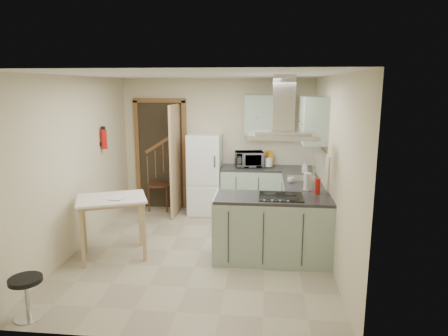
# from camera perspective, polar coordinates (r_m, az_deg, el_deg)

# --- Properties ---
(floor) EXTENTS (4.20, 4.20, 0.00)m
(floor) POSITION_cam_1_polar(r_m,az_deg,el_deg) (5.94, -3.34, -11.77)
(floor) COLOR tan
(floor) RESTS_ON ground
(ceiling) EXTENTS (4.20, 4.20, 0.00)m
(ceiling) POSITION_cam_1_polar(r_m,az_deg,el_deg) (5.45, -3.66, 13.13)
(ceiling) COLOR silver
(ceiling) RESTS_ON back_wall
(back_wall) EXTENTS (3.60, 0.00, 3.60)m
(back_wall) POSITION_cam_1_polar(r_m,az_deg,el_deg) (7.61, -0.92, 3.27)
(back_wall) COLOR beige
(back_wall) RESTS_ON floor
(left_wall) EXTENTS (0.00, 4.20, 4.20)m
(left_wall) POSITION_cam_1_polar(r_m,az_deg,el_deg) (6.11, -20.38, 0.48)
(left_wall) COLOR beige
(left_wall) RESTS_ON floor
(right_wall) EXTENTS (0.00, 4.20, 4.20)m
(right_wall) POSITION_cam_1_polar(r_m,az_deg,el_deg) (5.56, 15.13, -0.24)
(right_wall) COLOR beige
(right_wall) RESTS_ON floor
(doorway) EXTENTS (1.10, 0.12, 2.10)m
(doorway) POSITION_cam_1_polar(r_m,az_deg,el_deg) (7.82, -8.98, 1.87)
(doorway) COLOR brown
(doorway) RESTS_ON floor
(fridge) EXTENTS (0.60, 0.60, 1.50)m
(fridge) POSITION_cam_1_polar(r_m,az_deg,el_deg) (7.43, -2.71, -0.86)
(fridge) COLOR white
(fridge) RESTS_ON floor
(counter_back) EXTENTS (1.08, 0.60, 0.90)m
(counter_back) POSITION_cam_1_polar(r_m,az_deg,el_deg) (7.43, 3.89, -3.27)
(counter_back) COLOR #9EB2A0
(counter_back) RESTS_ON floor
(counter_right) EXTENTS (0.60, 1.95, 0.90)m
(counter_right) POSITION_cam_1_polar(r_m,az_deg,el_deg) (6.80, 10.80, -4.86)
(counter_right) COLOR #9EB2A0
(counter_right) RESTS_ON floor
(splashback) EXTENTS (1.68, 0.02, 0.50)m
(splashback) POSITION_cam_1_polar(r_m,az_deg,el_deg) (7.56, 6.32, 2.38)
(splashback) COLOR beige
(splashback) RESTS_ON counter_back
(wall_cabinet_back) EXTENTS (0.85, 0.35, 0.70)m
(wall_cabinet_back) POSITION_cam_1_polar(r_m,az_deg,el_deg) (7.32, 6.37, 7.59)
(wall_cabinet_back) COLOR #9EB2A0
(wall_cabinet_back) RESTS_ON back_wall
(wall_cabinet_right) EXTENTS (0.35, 0.90, 0.70)m
(wall_cabinet_right) POSITION_cam_1_polar(r_m,az_deg,el_deg) (6.29, 12.63, 6.74)
(wall_cabinet_right) COLOR #9EB2A0
(wall_cabinet_right) RESTS_ON right_wall
(peninsula) EXTENTS (1.55, 0.65, 0.90)m
(peninsula) POSITION_cam_1_polar(r_m,az_deg,el_deg) (5.53, 6.95, -8.59)
(peninsula) COLOR #9EB2A0
(peninsula) RESTS_ON floor
(hob) EXTENTS (0.58, 0.50, 0.01)m
(hob) POSITION_cam_1_polar(r_m,az_deg,el_deg) (5.40, 8.14, -4.06)
(hob) COLOR black
(hob) RESTS_ON peninsula
(extractor_hood) EXTENTS (0.90, 0.55, 0.10)m
(extractor_hood) POSITION_cam_1_polar(r_m,az_deg,el_deg) (5.24, 8.39, 4.54)
(extractor_hood) COLOR silver
(extractor_hood) RESTS_ON ceiling
(sink) EXTENTS (0.45, 0.40, 0.01)m
(sink) POSITION_cam_1_polar(r_m,az_deg,el_deg) (6.52, 11.08, -1.45)
(sink) COLOR silver
(sink) RESTS_ON counter_right
(fire_extinguisher) EXTENTS (0.10, 0.10, 0.32)m
(fire_extinguisher) POSITION_cam_1_polar(r_m,az_deg,el_deg) (6.86, -16.79, 3.97)
(fire_extinguisher) COLOR #B2140F
(fire_extinguisher) RESTS_ON left_wall
(drop_leaf_table) EXTENTS (1.10, 0.98, 0.85)m
(drop_leaf_table) POSITION_cam_1_polar(r_m,az_deg,el_deg) (5.83, -15.56, -8.14)
(drop_leaf_table) COLOR tan
(drop_leaf_table) RESTS_ON floor
(bentwood_chair) EXTENTS (0.44, 0.44, 0.98)m
(bentwood_chair) POSITION_cam_1_polar(r_m,az_deg,el_deg) (7.79, -9.14, -2.37)
(bentwood_chair) COLOR #52201B
(bentwood_chair) RESTS_ON floor
(stool) EXTENTS (0.36, 0.36, 0.45)m
(stool) POSITION_cam_1_polar(r_m,az_deg,el_deg) (4.76, -26.30, -16.25)
(stool) COLOR black
(stool) RESTS_ON floor
(microwave) EXTENTS (0.56, 0.42, 0.28)m
(microwave) POSITION_cam_1_polar(r_m,az_deg,el_deg) (7.33, 3.62, 1.27)
(microwave) COLOR black
(microwave) RESTS_ON counter_back
(kettle) EXTENTS (0.17, 0.17, 0.19)m
(kettle) POSITION_cam_1_polar(r_m,az_deg,el_deg) (7.29, 6.41, 0.80)
(kettle) COLOR white
(kettle) RESTS_ON counter_back
(cereal_box) EXTENTS (0.14, 0.20, 0.28)m
(cereal_box) POSITION_cam_1_polar(r_m,az_deg,el_deg) (7.44, 6.46, 1.37)
(cereal_box) COLOR orange
(cereal_box) RESTS_ON counter_back
(soap_bottle) EXTENTS (0.10, 0.11, 0.19)m
(soap_bottle) POSITION_cam_1_polar(r_m,az_deg,el_deg) (6.96, 11.47, 0.13)
(soap_bottle) COLOR silver
(soap_bottle) RESTS_ON counter_right
(paper_towel) EXTENTS (0.11, 0.11, 0.26)m
(paper_towel) POSITION_cam_1_polar(r_m,az_deg,el_deg) (5.78, 11.84, -1.87)
(paper_towel) COLOR silver
(paper_towel) RESTS_ON counter_right
(cup) EXTENTS (0.13, 0.13, 0.09)m
(cup) POSITION_cam_1_polar(r_m,az_deg,el_deg) (6.19, 9.54, -1.71)
(cup) COLOR silver
(cup) RESTS_ON counter_right
(red_bottle) EXTENTS (0.09, 0.09, 0.22)m
(red_bottle) POSITION_cam_1_polar(r_m,az_deg,el_deg) (5.63, 13.23, -2.53)
(red_bottle) COLOR #B0170F
(red_bottle) RESTS_ON peninsula
(book) EXTENTS (0.19, 0.25, 0.11)m
(book) POSITION_cam_1_polar(r_m,az_deg,el_deg) (5.65, -15.76, -3.68)
(book) COLOR maroon
(book) RESTS_ON drop_leaf_table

